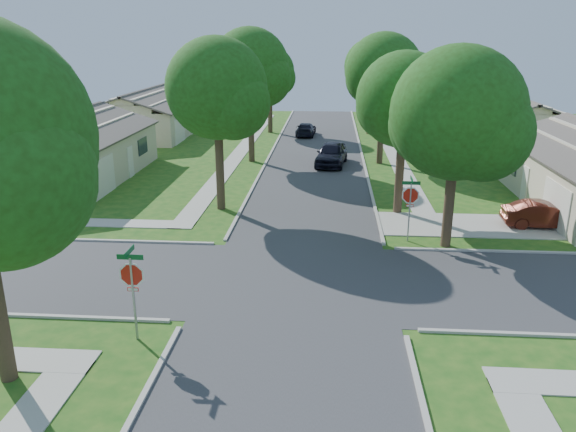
% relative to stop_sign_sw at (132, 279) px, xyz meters
% --- Properties ---
extents(ground, '(100.00, 100.00, 0.00)m').
position_rel_stop_sign_sw_xyz_m(ground, '(4.70, 4.70, -2.03)').
color(ground, '#1B5015').
rests_on(ground, ground).
extents(road_ns, '(7.00, 100.00, 0.02)m').
position_rel_stop_sign_sw_xyz_m(road_ns, '(4.70, 4.70, -2.03)').
color(road_ns, '#333335').
rests_on(road_ns, ground).
extents(sidewalk_ne, '(1.20, 40.00, 0.04)m').
position_rel_stop_sign_sw_xyz_m(sidewalk_ne, '(10.80, 30.70, -2.01)').
color(sidewalk_ne, '#9E9B91').
rests_on(sidewalk_ne, ground).
extents(sidewalk_nw, '(1.20, 40.00, 0.04)m').
position_rel_stop_sign_sw_xyz_m(sidewalk_nw, '(-1.40, 30.70, -2.01)').
color(sidewalk_nw, '#9E9B91').
rests_on(sidewalk_nw, ground).
extents(driveway, '(8.80, 3.60, 0.05)m').
position_rel_stop_sign_sw_xyz_m(driveway, '(12.60, 11.80, -2.01)').
color(driveway, '#9E9B91').
rests_on(driveway, ground).
extents(stop_sign_sw, '(1.05, 0.80, 2.98)m').
position_rel_stop_sign_sw_xyz_m(stop_sign_sw, '(0.00, 0.00, 0.00)').
color(stop_sign_sw, gray).
rests_on(stop_sign_sw, ground).
extents(stop_sign_ne, '(1.05, 0.80, 2.98)m').
position_rel_stop_sign_sw_xyz_m(stop_sign_ne, '(9.40, 9.40, 0.00)').
color(stop_sign_ne, gray).
rests_on(stop_sign_ne, ground).
extents(tree_e_near, '(4.97, 4.80, 8.28)m').
position_rel_stop_sign_sw_xyz_m(tree_e_near, '(9.45, 13.71, 3.61)').
color(tree_e_near, '#38281C').
rests_on(tree_e_near, ground).
extents(tree_e_mid, '(5.59, 5.40, 9.21)m').
position_rel_stop_sign_sw_xyz_m(tree_e_mid, '(9.46, 25.71, 4.22)').
color(tree_e_mid, '#38281C').
rests_on(tree_e_mid, ground).
extents(tree_e_far, '(5.17, 5.00, 8.72)m').
position_rel_stop_sign_sw_xyz_m(tree_e_far, '(9.45, 38.71, 3.95)').
color(tree_e_far, '#38281C').
rests_on(tree_e_far, ground).
extents(tree_w_near, '(5.38, 5.20, 8.97)m').
position_rel_stop_sign_sw_xyz_m(tree_w_near, '(0.06, 13.71, 4.08)').
color(tree_w_near, '#38281C').
rests_on(tree_w_near, ground).
extents(tree_w_mid, '(5.80, 5.60, 9.56)m').
position_rel_stop_sign_sw_xyz_m(tree_w_mid, '(0.06, 25.71, 4.46)').
color(tree_w_mid, '#38281C').
rests_on(tree_w_mid, ground).
extents(tree_w_far, '(4.76, 4.60, 8.04)m').
position_rel_stop_sign_sw_xyz_m(tree_w_far, '(0.05, 38.71, 3.48)').
color(tree_w_far, '#38281C').
rests_on(tree_w_far, ground).
extents(tree_ne_corner, '(5.80, 5.60, 8.66)m').
position_rel_stop_sign_sw_xyz_m(tree_ne_corner, '(11.06, 8.91, 3.56)').
color(tree_ne_corner, '#38281C').
rests_on(tree_ne_corner, ground).
extents(house_ne_far, '(8.42, 13.60, 4.23)m').
position_rel_stop_sign_sw_xyz_m(house_ne_far, '(20.69, 33.70, -0.51)').
color(house_ne_far, '#B7AA90').
rests_on(house_ne_far, ground).
extents(house_nw_near, '(8.42, 13.60, 4.23)m').
position_rel_stop_sign_sw_xyz_m(house_nw_near, '(-11.29, 19.70, -0.51)').
color(house_nw_near, '#B7AA90').
rests_on(house_nw_near, ground).
extents(house_nw_far, '(8.42, 13.60, 4.23)m').
position_rel_stop_sign_sw_xyz_m(house_nw_far, '(-11.29, 36.70, -0.51)').
color(house_nw_far, '#B7AA90').
rests_on(house_nw_far, ground).
extents(car_driveway, '(3.88, 1.45, 1.27)m').
position_rel_stop_sign_sw_xyz_m(car_driveway, '(16.20, 11.84, -1.40)').
color(car_driveway, '#4A180F').
rests_on(car_driveway, ground).
extents(car_curb_east, '(2.59, 5.06, 1.65)m').
position_rel_stop_sign_sw_xyz_m(car_curb_east, '(5.90, 24.86, -1.21)').
color(car_curb_east, black).
rests_on(car_curb_east, ground).
extents(car_curb_west, '(1.87, 4.20, 1.20)m').
position_rel_stop_sign_sw_xyz_m(car_curb_west, '(3.50, 37.07, -1.43)').
color(car_curb_west, black).
rests_on(car_curb_west, ground).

